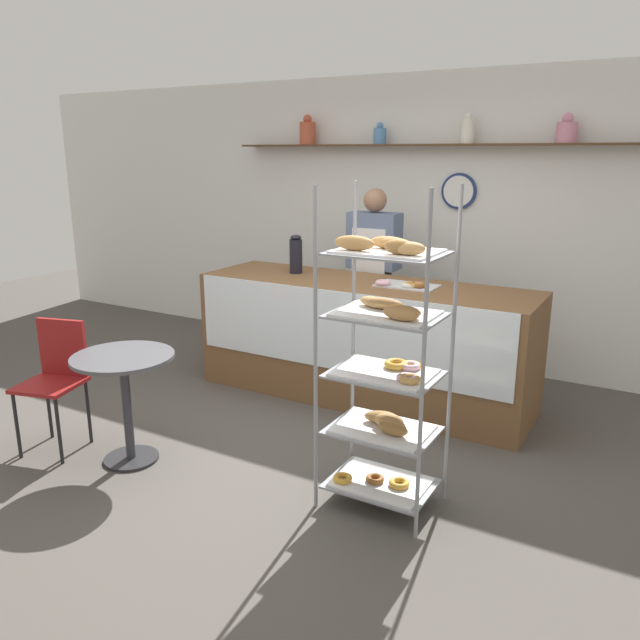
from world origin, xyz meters
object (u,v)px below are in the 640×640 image
object	(u,v)px
pastry_rack	(386,361)
donut_tray_counter	(408,285)
cafe_chair	(56,371)
person_worker	(373,276)
cafe_table	(125,383)
coffee_carafe	(296,254)

from	to	relation	value
pastry_rack	donut_tray_counter	bearing A→B (deg)	108.07
pastry_rack	cafe_chair	distance (m)	2.32
person_worker	cafe_table	world-z (taller)	person_worker
cafe_chair	coffee_carafe	bearing A→B (deg)	53.92
donut_tray_counter	person_worker	bearing A→B (deg)	135.10
pastry_rack	coffee_carafe	size ratio (longest dim) A/B	5.55
cafe_chair	coffee_carafe	distance (m)	2.15
person_worker	cafe_table	size ratio (longest dim) A/B	2.29
donut_tray_counter	cafe_table	bearing A→B (deg)	-124.05
coffee_carafe	donut_tray_counter	xyz separation A→B (m)	(1.06, -0.07, -0.14)
pastry_rack	donut_tray_counter	distance (m)	1.52
cafe_table	coffee_carafe	distance (m)	1.96
pastry_rack	cafe_chair	size ratio (longest dim) A/B	2.06
pastry_rack	person_worker	world-z (taller)	pastry_rack
cafe_table	donut_tray_counter	bearing A→B (deg)	55.95
cafe_table	donut_tray_counter	size ratio (longest dim) A/B	1.56
pastry_rack	donut_tray_counter	xyz separation A→B (m)	(-0.47, 1.44, 0.12)
cafe_table	cafe_chair	bearing A→B (deg)	-172.78
person_worker	coffee_carafe	bearing A→B (deg)	-136.85
cafe_table	person_worker	bearing A→B (deg)	74.24
pastry_rack	cafe_chair	world-z (taller)	pastry_rack
cafe_chair	cafe_table	bearing A→B (deg)	-8.30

